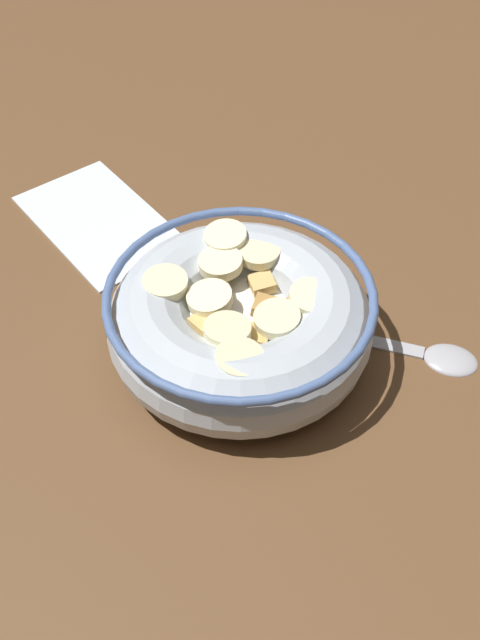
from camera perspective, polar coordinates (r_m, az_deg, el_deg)
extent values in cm
cube|color=brown|center=(52.22, 0.00, -3.01)|extent=(139.70, 139.70, 2.00)
cylinder|color=#B2BCC6|center=(51.24, 0.00, -2.07)|extent=(9.33, 9.33, 0.60)
torus|color=#B2BCC6|center=(49.41, 0.00, -0.19)|extent=(16.97, 16.97, 5.53)
torus|color=#4C6699|center=(47.64, 0.00, 1.84)|extent=(17.06, 17.06, 0.60)
cylinder|color=white|center=(48.80, 0.00, 0.48)|extent=(13.65, 13.65, 0.40)
cube|color=tan|center=(49.53, -1.73, 2.49)|extent=(1.96, 1.91, 0.86)
cube|color=tan|center=(52.19, -1.45, 5.04)|extent=(2.06, 2.08, 0.80)
cube|color=tan|center=(49.57, 6.34, 2.13)|extent=(1.59, 1.64, 0.82)
cube|color=tan|center=(44.64, 1.46, -3.91)|extent=(1.94, 1.88, 0.91)
cube|color=tan|center=(47.83, 6.80, -0.04)|extent=(2.24, 2.24, 0.88)
cube|color=#B78947|center=(45.63, -4.54, -3.11)|extent=(2.22, 2.22, 0.82)
cube|color=tan|center=(47.37, -2.61, -0.23)|extent=(1.98, 1.99, 0.73)
cube|color=#B78947|center=(44.70, -1.55, -4.29)|extent=(2.18, 2.18, 0.70)
cube|color=#AD7F42|center=(48.70, 4.62, 1.29)|extent=(1.98, 2.00, 0.77)
cube|color=#AD7F42|center=(50.87, -2.20, 3.86)|extent=(2.09, 2.05, 0.87)
cube|color=#AD7F42|center=(49.22, -6.51, 1.84)|extent=(2.08, 2.12, 0.90)
cube|color=tan|center=(50.72, 5.99, 3.14)|extent=(2.12, 2.12, 0.73)
cube|color=#AD7F42|center=(48.52, 1.90, 0.99)|extent=(2.21, 2.23, 0.88)
cube|color=tan|center=(49.84, 1.63, 2.70)|extent=(1.70, 1.74, 0.81)
cube|color=tan|center=(46.78, 0.87, -1.27)|extent=(2.15, 2.15, 0.73)
cube|color=tan|center=(47.49, 3.44, -0.28)|extent=(1.73, 1.75, 0.76)
cylinder|color=beige|center=(44.23, -0.02, -2.93)|extent=(4.04, 4.03, 1.02)
cylinder|color=#F4EABC|center=(48.00, 5.29, 1.63)|extent=(3.61, 3.58, 1.07)
cylinder|color=#F4EABC|center=(49.76, -1.84, 4.10)|extent=(4.04, 4.06, 0.88)
cylinder|color=beige|center=(46.84, 2.75, 0.09)|extent=(4.06, 4.09, 1.00)
cylinder|color=#F4EABC|center=(47.96, -2.24, 1.61)|extent=(3.47, 3.51, 1.16)
cylinder|color=beige|center=(48.63, -5.53, 2.72)|extent=(3.32, 3.29, 0.82)
cylinder|color=#F4EABC|center=(51.38, -1.10, 6.13)|extent=(3.95, 3.97, 0.96)
cylinder|color=beige|center=(50.87, 1.40, 5.05)|extent=(4.08, 4.07, 0.84)
cylinder|color=beige|center=(45.92, -0.94, -0.77)|extent=(3.84, 3.85, 0.98)
ellipsoid|color=#A5A5AD|center=(52.49, 15.36, -2.61)|extent=(4.43, 4.52, 0.80)
cube|color=#A5A5AD|center=(52.70, 7.32, -0.98)|extent=(8.16, 9.42, 0.36)
cube|color=silver|center=(61.96, -10.32, 7.23)|extent=(15.47, 11.59, 0.30)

